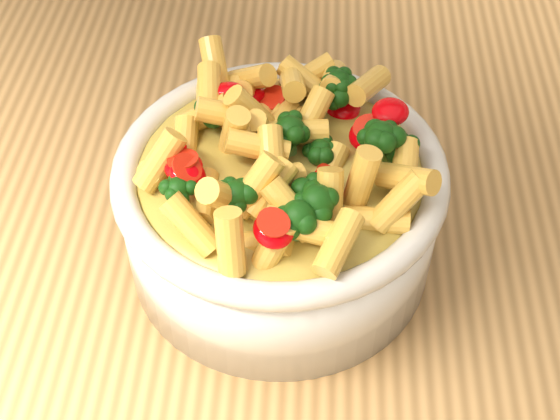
{
  "coord_description": "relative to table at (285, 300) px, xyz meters",
  "views": [
    {
      "loc": [
        0.02,
        -0.39,
        1.34
      ],
      "look_at": [
        -0.0,
        -0.03,
        0.95
      ],
      "focal_mm": 50.0,
      "sensor_mm": 36.0,
      "label": 1
    }
  ],
  "objects": [
    {
      "name": "table",
      "position": [
        0.0,
        0.0,
        0.0
      ],
      "size": [
        1.2,
        0.8,
        0.9
      ],
      "color": "#B5864D",
      "rests_on": "ground"
    },
    {
      "name": "pasta_salad",
      "position": [
        -0.0,
        -0.03,
        0.21
      ],
      "size": [
        0.18,
        0.18,
        0.04
      ],
      "color": "#EEB94B",
      "rests_on": "serving_bowl"
    },
    {
      "name": "serving_bowl",
      "position": [
        -0.0,
        -0.03,
        0.15
      ],
      "size": [
        0.22,
        0.22,
        0.1
      ],
      "color": "silver",
      "rests_on": "table"
    }
  ]
}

